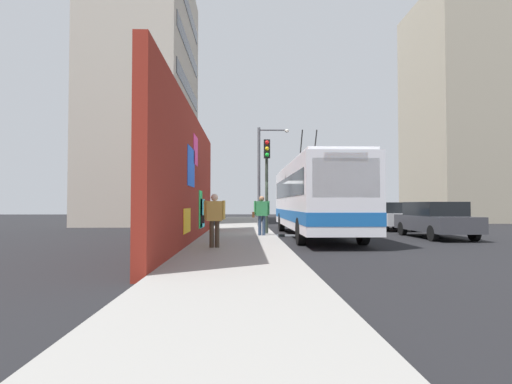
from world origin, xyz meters
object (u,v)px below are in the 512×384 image
Objects in this scene: city_bus at (314,196)px; pedestrian_near_wall at (214,216)px; traffic_light at (267,170)px; pedestrian_at_curb at (262,212)px; street_lamp at (263,168)px; parked_car_navy at (342,212)px; parked_car_dark_gray at (435,219)px; parked_car_red at (359,213)px; parked_car_silver at (390,215)px.

city_bus is 7.12m from pedestrian_near_wall.
pedestrian_at_curb is at bearing 163.06° from traffic_light.
traffic_light is at bearing 178.80° from street_lamp.
parked_car_navy is at bearing -24.68° from traffic_light.
city_bus is 6.91× the size of pedestrian_at_curb.
pedestrian_at_curb is at bearing 155.72° from parked_car_navy.
parked_car_dark_gray is 7.64m from pedestrian_at_curb.
street_lamp reaches higher than pedestrian_near_wall.
parked_car_red is 18.91m from pedestrian_near_wall.
pedestrian_at_curb is (-5.57, 7.63, 0.30)m from parked_car_silver.
parked_car_silver is 13.91m from pedestrian_near_wall.
parked_car_dark_gray is at bearing -88.53° from pedestrian_at_curb.
pedestrian_at_curb is 0.27× the size of street_lamp.
parked_car_silver is at bearing -57.70° from traffic_light.
pedestrian_at_curb is 8.22m from street_lamp.
city_bus is 11.93m from parked_car_red.
city_bus reaches higher than pedestrian_at_curb.
parked_car_navy is at bearing -0.00° from parked_car_silver.
parked_car_dark_gray is at bearing -98.76° from city_bus.
parked_car_dark_gray is 10.55m from pedestrian_near_wall.
city_bus is 7.00m from parked_car_silver.
city_bus is 2.50× the size of parked_car_dark_gray.
parked_car_dark_gray is at bearing -180.00° from parked_car_navy.
pedestrian_near_wall is 0.27× the size of street_lamp.
parked_car_red is 1.12× the size of parked_car_navy.
traffic_light reaches higher than parked_car_silver.
parked_car_silver is 8.97m from traffic_light.
parked_car_dark_gray is (-0.80, -5.20, -1.01)m from city_bus.
pedestrian_near_wall is 6.31m from traffic_light.
parked_car_silver is 0.96× the size of traffic_light.
pedestrian_near_wall is at bearing 156.78° from parked_car_navy.
parked_car_red and parked_car_navy have the same top height.
pedestrian_near_wall reaches higher than parked_car_silver.
parked_car_dark_gray is at bearing -180.00° from parked_car_silver.
city_bus is 2.72× the size of traffic_light.
parked_car_silver is 9.45m from pedestrian_at_curb.
parked_car_silver is 0.87× the size of parked_car_red.
city_bus is 7.33m from street_lamp.
pedestrian_near_wall is at bearing 150.53° from parked_car_red.
pedestrian_near_wall is 0.39× the size of traffic_light.
parked_car_red is at bearing -29.47° from pedestrian_near_wall.
street_lamp is (12.57, -2.10, 2.61)m from pedestrian_near_wall.
pedestrian_near_wall is (-5.77, 4.10, -0.73)m from city_bus.
city_bus is at bearing -67.69° from pedestrian_at_curb.
parked_car_red is 5.22m from parked_car_navy.
traffic_light is at bearing -16.94° from pedestrian_at_curb.
pedestrian_at_curb reaches higher than parked_car_dark_gray.
traffic_light reaches higher than parked_car_red.
parked_car_silver is at bearing -48.70° from city_bus.
pedestrian_at_curb reaches higher than parked_car_red.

